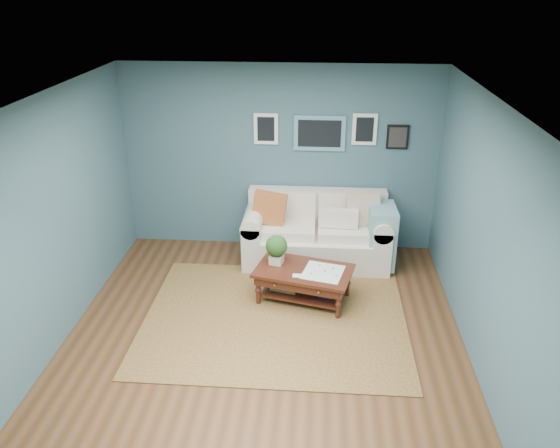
{
  "coord_description": "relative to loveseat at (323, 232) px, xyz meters",
  "views": [
    {
      "loc": [
        0.56,
        -4.98,
        3.78
      ],
      "look_at": [
        0.11,
        1.0,
        1.02
      ],
      "focal_mm": 35.0,
      "sensor_mm": 36.0,
      "label": 1
    }
  ],
  "objects": [
    {
      "name": "loveseat",
      "position": [
        0.0,
        0.0,
        0.0
      ],
      "size": [
        2.09,
        0.95,
        1.07
      ],
      "color": "beige",
      "rests_on": "ground"
    },
    {
      "name": "area_rug",
      "position": [
        -0.56,
        -1.54,
        -0.43
      ],
      "size": [
        3.12,
        2.49,
        0.01
      ],
      "primitive_type": "cube",
      "color": "#563419",
      "rests_on": "ground"
    },
    {
      "name": "coffee_table",
      "position": [
        -0.29,
        -1.08,
        -0.07
      ],
      "size": [
        1.31,
        0.95,
        0.82
      ],
      "rotation": [
        0.0,
        0.0,
        -0.24
      ],
      "color": "#33160E",
      "rests_on": "ground"
    },
    {
      "name": "room_shell",
      "position": [
        -0.63,
        -1.97,
        0.92
      ],
      "size": [
        5.0,
        5.02,
        2.7
      ],
      "color": "brown",
      "rests_on": "ground"
    }
  ]
}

